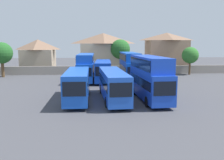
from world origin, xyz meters
The scene contains 14 objects.
ground centered at (0.00, 18.00, 0.00)m, with size 140.00×140.00×0.00m, color #424247.
depot_boundary_wall centered at (0.00, 24.28, 0.90)m, with size 56.00×0.50×1.80m, color gray.
bus_1 centered at (-4.20, 0.12, 1.96)m, with size 2.62×10.29×3.44m.
bus_2 centered at (-0.09, 0.28, 1.93)m, with size 2.95×11.67×3.37m.
bus_3 centered at (4.11, -0.21, 2.84)m, with size 3.02×10.24×5.05m.
bus_4 centered at (-3.64, 14.64, 2.68)m, with size 2.89×10.26×4.74m.
bus_5 centered at (-0.69, 14.27, 2.01)m, with size 3.08×10.37×3.52m.
bus_6 centered at (3.91, 14.16, 2.80)m, with size 2.62×10.39×4.98m.
house_terrace_left centered at (-15.39, 31.48, 3.84)m, with size 7.65×6.89×7.51m.
house_terrace_centre centered at (0.04, 30.62, 4.59)m, with size 10.94×8.12×9.00m.
house_terrace_right centered at (15.38, 30.52, 4.64)m, with size 9.77×7.03×9.14m.
tree_left_of_lot centered at (-20.07, 21.28, 4.69)m, with size 4.15×4.15×6.81m.
tree_behind_wall centered at (3.69, 26.78, 5.28)m, with size 4.37×4.37×7.48m.
tree_right_of_lot centered at (18.00, 22.28, 4.07)m, with size 3.47×3.47×5.84m.
Camera 1 is at (-2.35, -27.43, 6.44)m, focal length 38.86 mm.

